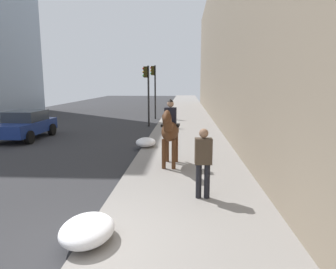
{
  "coord_description": "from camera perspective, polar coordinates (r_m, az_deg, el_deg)",
  "views": [
    {
      "loc": [
        -4.73,
        -1.85,
        2.9
      ],
      "look_at": [
        4.0,
        -1.36,
        1.4
      ],
      "focal_mm": 32.91,
      "sensor_mm": 36.0,
      "label": 1
    }
  ],
  "objects": [
    {
      "name": "snow_pile_near",
      "position": [
        5.83,
        -14.74,
        -16.72
      ],
      "size": [
        1.22,
        0.94,
        0.42
      ],
      "primitive_type": "ellipsoid",
      "color": "white",
      "rests_on": "sidewalk_slab"
    },
    {
      "name": "pedestrian_greeting",
      "position": [
        7.38,
        6.55,
        -4.48
      ],
      "size": [
        0.28,
        0.41,
        1.7
      ],
      "rotation": [
        0.0,
        0.0,
        0.04
      ],
      "color": "black",
      "rests_on": "sidewalk_slab"
    },
    {
      "name": "sidewalk_slab",
      "position": [
        5.51,
        4.02,
        -21.28
      ],
      "size": [
        120.0,
        3.9,
        0.12
      ],
      "primitive_type": "cube",
      "color": "gray",
      "rests_on": "ground"
    },
    {
      "name": "traffic_light_near_curb",
      "position": [
        20.1,
        -3.89,
        8.92
      ],
      "size": [
        0.2,
        0.44,
        3.92
      ],
      "color": "black",
      "rests_on": "ground"
    },
    {
      "name": "snow_pile_far",
      "position": [
        13.4,
        -4.16,
        -1.43
      ],
      "size": [
        1.11,
        0.85,
        0.38
      ],
      "primitive_type": "ellipsoid",
      "color": "white",
      "rests_on": "sidewalk_slab"
    },
    {
      "name": "mounted_horse_near",
      "position": [
        10.13,
        0.37,
        0.89
      ],
      "size": [
        2.15,
        0.66,
        2.23
      ],
      "rotation": [
        0.0,
        0.0,
        3.08
      ],
      "color": "#4C2B16",
      "rests_on": "sidewalk_slab"
    },
    {
      "name": "car_near_lane",
      "position": [
        17.33,
        -24.98,
        1.68
      ],
      "size": [
        3.93,
        2.0,
        1.44
      ],
      "rotation": [
        0.0,
        0.0,
        3.13
      ],
      "color": "navy",
      "rests_on": "ground"
    },
    {
      "name": "traffic_light_far_curb",
      "position": [
        24.25,
        -2.6,
        9.4
      ],
      "size": [
        0.2,
        0.44,
        4.15
      ],
      "color": "black",
      "rests_on": "ground"
    }
  ]
}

